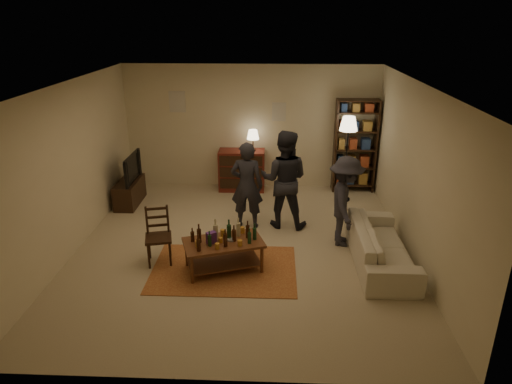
# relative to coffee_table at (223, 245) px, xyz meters

# --- Properties ---
(floor) EXTENTS (6.00, 6.00, 0.00)m
(floor) POSITION_rel_coffee_table_xyz_m (0.23, 0.72, -0.42)
(floor) COLOR #C6B793
(floor) RESTS_ON ground
(room_shell) EXTENTS (6.00, 6.00, 6.00)m
(room_shell) POSITION_rel_coffee_table_xyz_m (-0.42, 3.70, 1.39)
(room_shell) COLOR beige
(room_shell) RESTS_ON ground
(rug) EXTENTS (2.20, 1.50, 0.01)m
(rug) POSITION_rel_coffee_table_xyz_m (0.00, -0.00, -0.42)
(rug) COLOR #984521
(rug) RESTS_ON ground
(coffee_table) EXTENTS (1.32, 0.99, 0.82)m
(coffee_table) POSITION_rel_coffee_table_xyz_m (0.00, 0.00, 0.00)
(coffee_table) COLOR brown
(coffee_table) RESTS_ON ground
(dining_chair) EXTENTS (0.48, 0.48, 0.92)m
(dining_chair) POSITION_rel_coffee_table_xyz_m (-1.05, 0.23, 0.06)
(dining_chair) COLOR black
(dining_chair) RESTS_ON ground
(tv_stand) EXTENTS (0.40, 1.00, 1.06)m
(tv_stand) POSITION_rel_coffee_table_xyz_m (-2.21, 2.52, -0.04)
(tv_stand) COLOR black
(tv_stand) RESTS_ON ground
(dresser) EXTENTS (1.00, 0.50, 1.36)m
(dresser) POSITION_rel_coffee_table_xyz_m (0.04, 3.43, 0.05)
(dresser) COLOR maroon
(dresser) RESTS_ON ground
(bookshelf) EXTENTS (0.90, 0.34, 2.02)m
(bookshelf) POSITION_rel_coffee_table_xyz_m (2.48, 3.50, 0.61)
(bookshelf) COLOR black
(bookshelf) RESTS_ON ground
(floor_lamp) EXTENTS (0.36, 0.36, 1.78)m
(floor_lamp) POSITION_rel_coffee_table_xyz_m (2.22, 2.92, 1.09)
(floor_lamp) COLOR black
(floor_lamp) RESTS_ON ground
(sofa) EXTENTS (0.81, 2.08, 0.61)m
(sofa) POSITION_rel_coffee_table_xyz_m (2.43, 0.32, -0.12)
(sofa) COLOR beige
(sofa) RESTS_ON ground
(person_left) EXTENTS (0.61, 0.42, 1.60)m
(person_left) POSITION_rel_coffee_table_xyz_m (0.26, 1.55, 0.38)
(person_left) COLOR #222329
(person_left) RESTS_ON ground
(person_right) EXTENTS (0.97, 0.82, 1.80)m
(person_right) POSITION_rel_coffee_table_xyz_m (0.93, 1.63, 0.48)
(person_right) COLOR #222329
(person_right) RESTS_ON ground
(person_by_sofa) EXTENTS (0.63, 1.03, 1.54)m
(person_by_sofa) POSITION_rel_coffee_table_xyz_m (1.93, 0.95, 0.35)
(person_by_sofa) COLOR #2A2A32
(person_by_sofa) RESTS_ON ground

